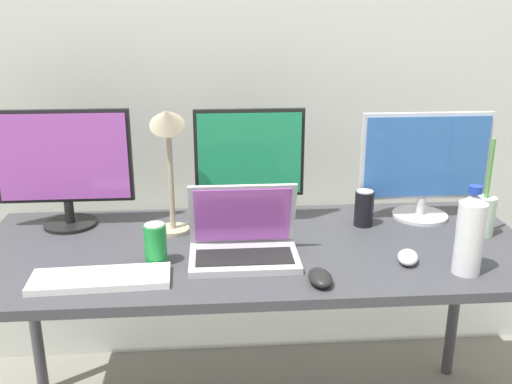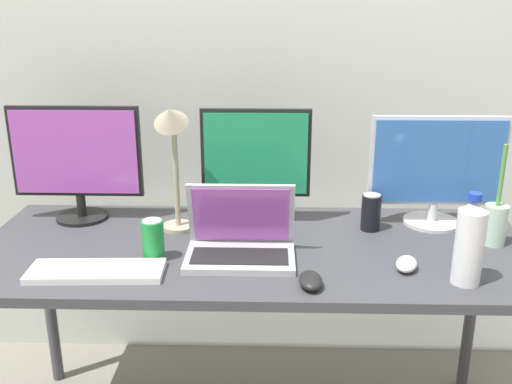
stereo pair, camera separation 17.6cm
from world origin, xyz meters
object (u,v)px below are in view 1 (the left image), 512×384
at_px(monitor_right, 425,164).
at_px(soda_can_by_laptop, 156,244).
at_px(mouse_by_keyboard, 408,257).
at_px(water_bottle, 470,234).
at_px(bamboo_vase, 484,214).
at_px(desk_lamp, 168,145).
at_px(monitor_left, 64,164).
at_px(work_desk, 256,263).
at_px(monitor_center, 249,164).
at_px(soda_can_near_keyboard, 364,208).
at_px(keyboard_main, 101,279).
at_px(mouse_by_laptop, 320,278).
at_px(laptop_silver, 243,241).

xyz_separation_m(monitor_right, soda_can_by_laptop, (-0.92, -0.32, -0.14)).
relative_size(mouse_by_keyboard, water_bottle, 0.38).
relative_size(bamboo_vase, desk_lamp, 0.72).
relative_size(monitor_left, bamboo_vase, 1.39).
bearing_deg(bamboo_vase, work_desk, -177.42).
bearing_deg(mouse_by_keyboard, monitor_center, 159.96).
height_order(monitor_center, soda_can_near_keyboard, monitor_center).
distance_m(work_desk, mouse_by_keyboard, 0.48).
bearing_deg(soda_can_by_laptop, water_bottle, -8.08).
distance_m(monitor_left, monitor_right, 1.24).
relative_size(soda_can_by_laptop, desk_lamp, 0.28).
distance_m(water_bottle, soda_can_near_keyboard, 0.44).
relative_size(monitor_left, monitor_right, 0.99).
bearing_deg(monitor_center, work_desk, -88.15).
relative_size(keyboard_main, mouse_by_keyboard, 3.89).
bearing_deg(bamboo_vase, monitor_left, 172.35).
xyz_separation_m(work_desk, mouse_by_laptop, (0.16, -0.27, 0.08)).
distance_m(water_bottle, desk_lamp, 0.94).
bearing_deg(desk_lamp, monitor_left, 160.46).
height_order(laptop_silver, keyboard_main, laptop_silver).
height_order(monitor_left, desk_lamp, desk_lamp).
relative_size(water_bottle, bamboo_vase, 0.80).
xyz_separation_m(work_desk, desk_lamp, (-0.27, 0.09, 0.37)).
height_order(monitor_center, mouse_by_keyboard, monitor_center).
bearing_deg(monitor_right, mouse_by_keyboard, -114.75).
bearing_deg(bamboo_vase, mouse_by_keyboard, -148.51).
height_order(monitor_right, bamboo_vase, monitor_right).
distance_m(soda_can_near_keyboard, soda_can_by_laptop, 0.74).
distance_m(keyboard_main, water_bottle, 1.04).
bearing_deg(work_desk, mouse_by_keyboard, -20.06).
distance_m(monitor_center, laptop_silver, 0.33).
xyz_separation_m(water_bottle, bamboo_vase, (0.17, 0.27, -0.05)).
bearing_deg(mouse_by_keyboard, water_bottle, -8.60).
height_order(monitor_left, laptop_silver, monitor_left).
bearing_deg(monitor_center, monitor_left, 178.54).
height_order(mouse_by_keyboard, soda_can_near_keyboard, soda_can_near_keyboard).
xyz_separation_m(work_desk, keyboard_main, (-0.45, -0.22, 0.07)).
height_order(water_bottle, bamboo_vase, bamboo_vase).
xyz_separation_m(laptop_silver, water_bottle, (0.63, -0.15, 0.07)).
distance_m(water_bottle, soda_can_by_laptop, 0.90).
relative_size(mouse_by_keyboard, soda_can_by_laptop, 0.78).
height_order(monitor_left, soda_can_by_laptop, monitor_left).
bearing_deg(soda_can_near_keyboard, keyboard_main, -156.32).
bearing_deg(keyboard_main, monitor_right, 19.29).
height_order(work_desk, desk_lamp, desk_lamp).
bearing_deg(monitor_left, monitor_right, -0.66).
bearing_deg(laptop_silver, soda_can_near_keyboard, 28.42).
bearing_deg(monitor_center, soda_can_near_keyboard, -8.36).
distance_m(monitor_center, water_bottle, 0.74).
xyz_separation_m(soda_can_near_keyboard, desk_lamp, (-0.66, -0.05, 0.25)).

